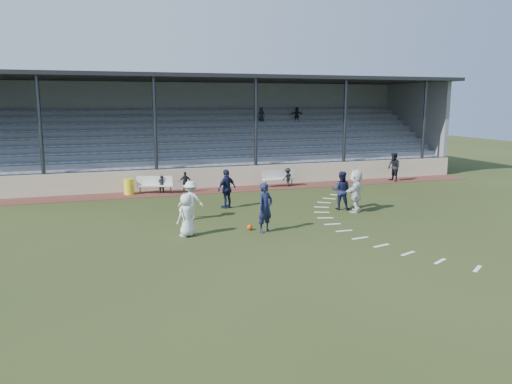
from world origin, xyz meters
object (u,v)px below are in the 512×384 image
at_px(bench_left, 155,183).
at_px(bench_right, 278,177).
at_px(football, 250,227).
at_px(player_white_lead, 187,215).
at_px(player_navy_lead, 265,208).
at_px(trash_bin, 129,187).
at_px(official, 394,167).

bearing_deg(bench_left, bench_right, 18.40).
distance_m(football, player_white_lead, 2.64).
distance_m(player_white_lead, player_navy_lead, 3.05).
bearing_deg(player_white_lead, trash_bin, -112.14).
bearing_deg(football, player_white_lead, -177.23).
distance_m(bench_right, player_navy_lead, 10.72).
bearing_deg(football, trash_bin, 112.95).
height_order(trash_bin, football, trash_bin).
xyz_separation_m(trash_bin, official, (16.42, -0.60, 0.48)).
height_order(player_white_lead, official, official).
relative_size(bench_right, football, 8.93).
xyz_separation_m(bench_right, official, (7.67, -0.54, 0.35)).
bearing_deg(player_navy_lead, bench_left, 80.13).
bearing_deg(official, player_white_lead, -62.64).
height_order(player_white_lead, player_navy_lead, player_navy_lead).
bearing_deg(bench_left, trash_bin, -165.62).
distance_m(bench_right, trash_bin, 8.75).
bearing_deg(player_navy_lead, trash_bin, 87.06).
distance_m(bench_left, player_navy_lead, 10.27).
bearing_deg(player_white_lead, bench_left, -120.50).
height_order(player_navy_lead, official, player_navy_lead).
xyz_separation_m(player_white_lead, official, (14.97, 8.93, 0.11)).
distance_m(trash_bin, player_white_lead, 9.65).
xyz_separation_m(football, player_white_lead, (-2.54, -0.12, 0.71)).
bearing_deg(bench_right, player_navy_lead, -116.60).
height_order(football, official, official).
bearing_deg(trash_bin, football, -67.05).
bearing_deg(official, football, -58.15).
relative_size(trash_bin, official, 0.47).
relative_size(bench_right, player_white_lead, 1.23).
bearing_deg(football, official, 35.32).
height_order(bench_left, official, official).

